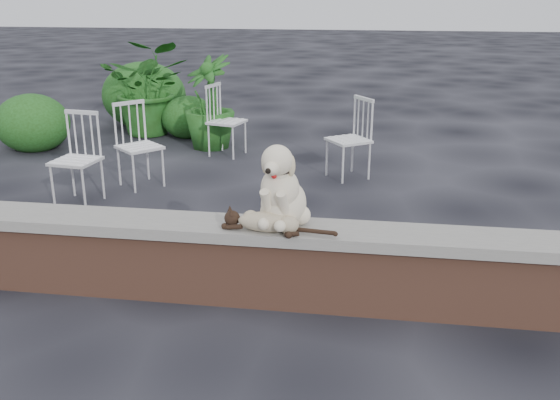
# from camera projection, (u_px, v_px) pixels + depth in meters

# --- Properties ---
(ground) EXTENTS (60.00, 60.00, 0.00)m
(ground) POSITION_uv_depth(u_px,v_px,m) (205.00, 295.00, 4.52)
(ground) COLOR black
(ground) RESTS_ON ground
(brick_wall) EXTENTS (6.00, 0.30, 0.50)m
(brick_wall) POSITION_uv_depth(u_px,v_px,m) (203.00, 264.00, 4.44)
(brick_wall) COLOR brown
(brick_wall) RESTS_ON ground
(capstone) EXTENTS (6.20, 0.40, 0.08)m
(capstone) POSITION_uv_depth(u_px,v_px,m) (202.00, 227.00, 4.34)
(capstone) COLOR slate
(capstone) RESTS_ON brick_wall
(dog) EXTENTS (0.49, 0.59, 0.61)m
(dog) POSITION_uv_depth(u_px,v_px,m) (284.00, 183.00, 4.18)
(dog) COLOR beige
(dog) RESTS_ON capstone
(cat) EXTENTS (0.95, 0.41, 0.16)m
(cat) POSITION_uv_depth(u_px,v_px,m) (269.00, 221.00, 4.13)
(cat) COLOR tan
(cat) RESTS_ON capstone
(chair_b) EXTENTS (0.62, 0.62, 0.94)m
(chair_b) POSITION_uv_depth(u_px,v_px,m) (75.00, 159.00, 6.32)
(chair_b) COLOR white
(chair_b) RESTS_ON ground
(chair_e) EXTENTS (0.68, 0.68, 0.94)m
(chair_e) POSITION_uv_depth(u_px,v_px,m) (227.00, 120.00, 8.16)
(chair_e) COLOR white
(chair_e) RESTS_ON ground
(chair_d) EXTENTS (0.78, 0.78, 0.94)m
(chair_d) POSITION_uv_depth(u_px,v_px,m) (349.00, 139.00, 7.18)
(chair_d) COLOR white
(chair_d) RESTS_ON ground
(chair_a) EXTENTS (0.79, 0.79, 0.94)m
(chair_a) POSITION_uv_depth(u_px,v_px,m) (139.00, 145.00, 6.87)
(chair_a) COLOR white
(chair_a) RESTS_ON ground
(potted_plant_a) EXTENTS (1.39, 1.23, 1.43)m
(potted_plant_a) POSITION_uv_depth(u_px,v_px,m) (149.00, 87.00, 9.26)
(potted_plant_a) COLOR #1D4313
(potted_plant_a) RESTS_ON ground
(potted_plant_b) EXTENTS (1.01, 1.01, 1.28)m
(potted_plant_b) POSITION_uv_depth(u_px,v_px,m) (209.00, 102.00, 8.49)
(potted_plant_b) COLOR #1D4313
(potted_plant_b) RESTS_ON ground
(shrubbery) EXTENTS (2.83, 2.87, 1.07)m
(shrubbery) POSITION_uv_depth(u_px,v_px,m) (124.00, 105.00, 9.50)
(shrubbery) COLOR #1D4313
(shrubbery) RESTS_ON ground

